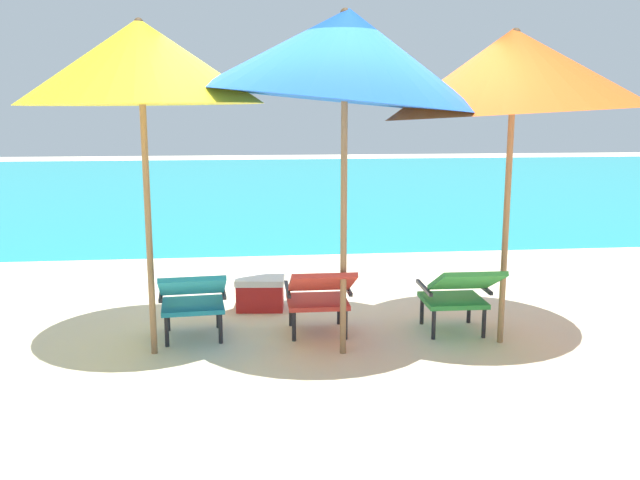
{
  "coord_description": "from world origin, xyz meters",
  "views": [
    {
      "loc": [
        -0.69,
        -5.56,
        1.93
      ],
      "look_at": [
        0.0,
        0.54,
        0.75
      ],
      "focal_mm": 38.11,
      "sensor_mm": 36.0,
      "label": 1
    }
  ],
  "objects": [
    {
      "name": "lounge_chair_right",
      "position": [
        1.12,
        -0.13,
        0.4
      ],
      "size": [
        0.56,
        0.89,
        0.68
      ],
      "color": "#338E3D",
      "rests_on": "ground_plane"
    },
    {
      "name": "cooler_box",
      "position": [
        -0.55,
        0.89,
        0.16
      ],
      "size": [
        0.5,
        0.36,
        0.32
      ],
      "color": "red",
      "rests_on": "ground_plane"
    },
    {
      "name": "lounge_chair_left",
      "position": [
        -1.13,
        -0.04,
        0.4
      ],
      "size": [
        0.6,
        0.91,
        0.68
      ],
      "color": "teal",
      "rests_on": "ground_plane"
    },
    {
      "name": "beach_umbrella_right",
      "position": [
        1.44,
        -0.3,
        2.22
      ],
      "size": [
        2.78,
        2.77,
        2.61
      ],
      "color": "olive",
      "rests_on": "ground_plane"
    },
    {
      "name": "beach_umbrella_left",
      "position": [
        -1.43,
        -0.24,
        2.28
      ],
      "size": [
        2.31,
        2.31,
        2.6
      ],
      "color": "olive",
      "rests_on": "ground_plane"
    },
    {
      "name": "ground_plane",
      "position": [
        0.0,
        4.0,
        0.0
      ],
      "size": [
        40.0,
        40.0,
        0.0
      ],
      "primitive_type": "plane",
      "color": "beige"
    },
    {
      "name": "lounge_chair_center",
      "position": [
        -0.07,
        -0.04,
        0.4
      ],
      "size": [
        0.55,
        0.88,
        0.68
      ],
      "color": "red",
      "rests_on": "ground_plane"
    },
    {
      "name": "ocean_band",
      "position": [
        0.0,
        12.36,
        0.0
      ],
      "size": [
        40.0,
        18.0,
        0.01
      ],
      "primitive_type": "cube",
      "color": "teal",
      "rests_on": "ground_plane"
    },
    {
      "name": "beach_umbrella_center",
      "position": [
        0.08,
        -0.41,
        2.33
      ],
      "size": [
        2.48,
        2.43,
        2.76
      ],
      "color": "olive",
      "rests_on": "ground_plane"
    }
  ]
}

